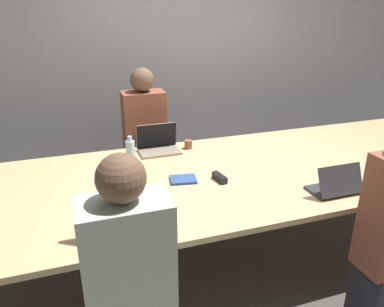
{
  "coord_description": "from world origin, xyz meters",
  "views": [
    {
      "loc": [
        -1.24,
        -2.41,
        1.93
      ],
      "look_at": [
        -0.38,
        0.1,
        0.87
      ],
      "focal_mm": 35.0,
      "sensor_mm": 36.0,
      "label": 1
    }
  ],
  "objects_px": {
    "person_near_left": "(130,296)",
    "stapler": "(220,178)",
    "laptop_far_midleft": "(158,144)",
    "person_far_midleft": "(145,141)",
    "cup_far_midleft": "(188,144)",
    "laptop_near_midright": "(336,185)",
    "bottle_near_left": "(141,196)",
    "bottle_far_midleft": "(130,151)",
    "laptop_near_left": "(106,220)"
  },
  "relations": [
    {
      "from": "person_near_left",
      "to": "stapler",
      "type": "distance_m",
      "value": 1.23
    },
    {
      "from": "laptop_far_midleft",
      "to": "person_far_midleft",
      "type": "distance_m",
      "value": 0.43
    },
    {
      "from": "person_far_midleft",
      "to": "stapler",
      "type": "height_order",
      "value": "person_far_midleft"
    },
    {
      "from": "cup_far_midleft",
      "to": "stapler",
      "type": "distance_m",
      "value": 0.71
    },
    {
      "from": "laptop_far_midleft",
      "to": "person_far_midleft",
      "type": "bearing_deg",
      "value": 94.72
    },
    {
      "from": "laptop_near_midright",
      "to": "laptop_far_midleft",
      "type": "xyz_separation_m",
      "value": [
        -0.96,
        1.17,
        0.01
      ]
    },
    {
      "from": "bottle_near_left",
      "to": "bottle_far_midleft",
      "type": "height_order",
      "value": "bottle_near_left"
    },
    {
      "from": "laptop_near_midright",
      "to": "person_near_left",
      "type": "xyz_separation_m",
      "value": [
        -1.5,
        -0.46,
        -0.11
      ]
    },
    {
      "from": "bottle_near_left",
      "to": "cup_far_midleft",
      "type": "relative_size",
      "value": 3.03
    },
    {
      "from": "cup_far_midleft",
      "to": "bottle_far_midleft",
      "type": "distance_m",
      "value": 0.57
    },
    {
      "from": "bottle_far_midleft",
      "to": "laptop_near_left",
      "type": "bearing_deg",
      "value": -107.71
    },
    {
      "from": "bottle_near_left",
      "to": "bottle_far_midleft",
      "type": "bearing_deg",
      "value": 84.44
    },
    {
      "from": "laptop_near_left",
      "to": "cup_far_midleft",
      "type": "relative_size",
      "value": 4.06
    },
    {
      "from": "bottle_near_left",
      "to": "laptop_far_midleft",
      "type": "bearing_deg",
      "value": 70.01
    },
    {
      "from": "laptop_near_left",
      "to": "bottle_near_left",
      "type": "height_order",
      "value": "laptop_near_left"
    },
    {
      "from": "cup_far_midleft",
      "to": "bottle_far_midleft",
      "type": "xyz_separation_m",
      "value": [
        -0.55,
        -0.15,
        0.06
      ]
    },
    {
      "from": "person_near_left",
      "to": "bottle_near_left",
      "type": "distance_m",
      "value": 0.71
    },
    {
      "from": "bottle_near_left",
      "to": "bottle_far_midleft",
      "type": "distance_m",
      "value": 0.8
    },
    {
      "from": "bottle_near_left",
      "to": "laptop_near_left",
      "type": "bearing_deg",
      "value": -142.42
    },
    {
      "from": "stapler",
      "to": "bottle_near_left",
      "type": "bearing_deg",
      "value": -169.22
    },
    {
      "from": "cup_far_midleft",
      "to": "person_far_midleft",
      "type": "bearing_deg",
      "value": 125.41
    },
    {
      "from": "person_near_left",
      "to": "bottle_near_left",
      "type": "xyz_separation_m",
      "value": [
        0.19,
        0.67,
        0.15
      ]
    },
    {
      "from": "bottle_near_left",
      "to": "stapler",
      "type": "height_order",
      "value": "bottle_near_left"
    },
    {
      "from": "laptop_far_midleft",
      "to": "bottle_near_left",
      "type": "bearing_deg",
      "value": -109.99
    },
    {
      "from": "person_near_left",
      "to": "laptop_far_midleft",
      "type": "xyz_separation_m",
      "value": [
        0.55,
        1.63,
        0.12
      ]
    },
    {
      "from": "laptop_far_midleft",
      "to": "person_far_midleft",
      "type": "height_order",
      "value": "person_far_midleft"
    },
    {
      "from": "person_near_left",
      "to": "laptop_far_midleft",
      "type": "height_order",
      "value": "person_near_left"
    },
    {
      "from": "cup_far_midleft",
      "to": "bottle_far_midleft",
      "type": "relative_size",
      "value": 0.34
    },
    {
      "from": "laptop_near_left",
      "to": "person_far_midleft",
      "type": "xyz_separation_m",
      "value": [
        0.55,
        1.56,
        -0.12
      ]
    },
    {
      "from": "cup_far_midleft",
      "to": "laptop_near_left",
      "type": "bearing_deg",
      "value": -127.37
    },
    {
      "from": "laptop_near_midright",
      "to": "cup_far_midleft",
      "type": "xyz_separation_m",
      "value": [
        -0.68,
        1.15,
        -0.03
      ]
    },
    {
      "from": "person_near_left",
      "to": "laptop_far_midleft",
      "type": "relative_size",
      "value": 3.84
    },
    {
      "from": "person_far_midleft",
      "to": "bottle_near_left",
      "type": "bearing_deg",
      "value": -103.01
    },
    {
      "from": "laptop_far_midleft",
      "to": "stapler",
      "type": "bearing_deg",
      "value": -69.07
    },
    {
      "from": "bottle_near_left",
      "to": "laptop_far_midleft",
      "type": "distance_m",
      "value": 1.03
    },
    {
      "from": "person_near_left",
      "to": "person_far_midleft",
      "type": "height_order",
      "value": "person_far_midleft"
    },
    {
      "from": "person_near_left",
      "to": "stapler",
      "type": "height_order",
      "value": "person_near_left"
    },
    {
      "from": "laptop_near_midright",
      "to": "cup_far_midleft",
      "type": "distance_m",
      "value": 1.34
    },
    {
      "from": "person_far_midleft",
      "to": "stapler",
      "type": "bearing_deg",
      "value": -74.62
    },
    {
      "from": "laptop_near_left",
      "to": "person_near_left",
      "type": "bearing_deg",
      "value": 94.61
    },
    {
      "from": "laptop_far_midleft",
      "to": "stapler",
      "type": "height_order",
      "value": "laptop_far_midleft"
    },
    {
      "from": "laptop_far_midleft",
      "to": "bottle_far_midleft",
      "type": "height_order",
      "value": "laptop_far_midleft"
    },
    {
      "from": "cup_far_midleft",
      "to": "bottle_near_left",
      "type": "bearing_deg",
      "value": -123.48
    },
    {
      "from": "laptop_far_midleft",
      "to": "cup_far_midleft",
      "type": "height_order",
      "value": "laptop_far_midleft"
    },
    {
      "from": "cup_far_midleft",
      "to": "laptop_near_midright",
      "type": "bearing_deg",
      "value": -59.24
    },
    {
      "from": "person_near_left",
      "to": "cup_far_midleft",
      "type": "height_order",
      "value": "person_near_left"
    },
    {
      "from": "laptop_near_midright",
      "to": "laptop_far_midleft",
      "type": "height_order",
      "value": "laptop_far_midleft"
    },
    {
      "from": "bottle_near_left",
      "to": "person_far_midleft",
      "type": "xyz_separation_m",
      "value": [
        0.32,
        1.37,
        -0.14
      ]
    },
    {
      "from": "stapler",
      "to": "laptop_near_midright",
      "type": "bearing_deg",
      "value": -42.43
    },
    {
      "from": "laptop_near_midright",
      "to": "person_near_left",
      "type": "distance_m",
      "value": 1.58
    }
  ]
}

